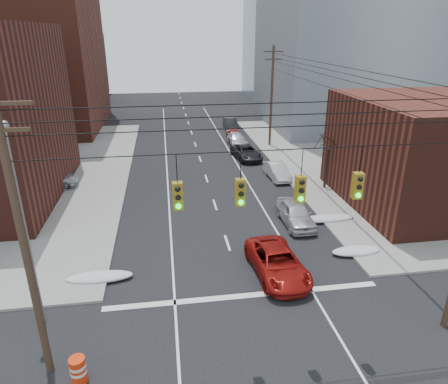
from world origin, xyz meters
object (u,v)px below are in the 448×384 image
object	(u,v)px
parked_car_f	(231,124)
lot_car_b	(47,181)
parked_car_d	(237,139)
parked_car_e	(234,135)
parked_car_b	(277,171)
parked_car_c	(246,152)
lot_car_a	(20,184)
construction_barrel	(78,370)
red_pickup	(277,263)
lot_car_d	(29,161)
parked_car_a	(295,213)

from	to	relation	value
parked_car_f	lot_car_b	size ratio (longest dim) A/B	0.94
parked_car_d	parked_car_e	bearing A→B (deg)	87.88
parked_car_f	parked_car_d	bearing A→B (deg)	-93.66
parked_car_b	parked_car_c	world-z (taller)	parked_car_c
lot_car_a	lot_car_b	distance (m)	2.07
construction_barrel	lot_car_a	bearing A→B (deg)	111.82
construction_barrel	parked_car_b	bearing A→B (deg)	56.94
parked_car_d	construction_barrel	world-z (taller)	parked_car_d
red_pickup	lot_car_b	world-z (taller)	lot_car_b
parked_car_e	lot_car_a	bearing A→B (deg)	-142.64
parked_car_c	parked_car_f	distance (m)	13.53
parked_car_c	lot_car_d	xyz separation A→B (m)	(-21.31, -0.41, 0.16)
parked_car_a	parked_car_f	size ratio (longest dim) A/B	1.00
lot_car_a	parked_car_b	bearing A→B (deg)	-113.11
lot_car_a	parked_car_a	bearing A→B (deg)	-137.23
parked_car_b	parked_car_d	size ratio (longest dim) A/B	0.93
construction_barrel	lot_car_b	bearing A→B (deg)	106.49
parked_car_c	parked_car_d	distance (m)	5.67
parked_car_a	parked_car_e	world-z (taller)	parked_car_a
lot_car_b	parked_car_b	bearing A→B (deg)	-102.86
parked_car_b	parked_car_f	world-z (taller)	parked_car_f
parked_car_a	construction_barrel	distance (m)	16.99
lot_car_b	construction_barrel	distance (m)	21.81
parked_car_b	parked_car_d	distance (m)	12.04
parked_car_d	lot_car_a	distance (m)	23.69
red_pickup	parked_car_b	xyz separation A→B (m)	(4.20, 14.98, -0.05)
parked_car_d	red_pickup	bearing A→B (deg)	-97.80
parked_car_b	parked_car_d	xyz separation A→B (m)	(-1.52, 11.95, -0.03)
parked_car_c	parked_car_e	xyz separation A→B (m)	(0.00, 7.39, 0.02)
lot_car_a	red_pickup	bearing A→B (deg)	-153.76
parked_car_c	parked_car_f	world-z (taller)	parked_car_f
parked_car_d	parked_car_e	size ratio (longest dim) A/B	1.08
parked_car_b	parked_car_e	xyz separation A→B (m)	(-1.52, 13.67, 0.02)
parked_car_f	lot_car_d	size ratio (longest dim) A/B	1.11
lot_car_a	construction_barrel	xyz separation A→B (m)	(8.22, -20.53, -0.20)
parked_car_d	lot_car_b	distance (m)	21.77
red_pickup	parked_car_f	xyz separation A→B (m)	(3.27, 34.77, 0.01)
parked_car_d	lot_car_d	world-z (taller)	lot_car_d
lot_car_a	parked_car_c	bearing A→B (deg)	-95.93
parked_car_e	lot_car_d	world-z (taller)	lot_car_d
lot_car_d	construction_barrel	size ratio (longest dim) A/B	3.77
red_pickup	parked_car_a	world-z (taller)	parked_car_a
parked_car_b	parked_car_f	size ratio (longest dim) A/B	0.92
parked_car_c	lot_car_d	world-z (taller)	lot_car_d
red_pickup	parked_car_e	world-z (taller)	red_pickup
lot_car_d	parked_car_e	bearing A→B (deg)	-80.49
parked_car_b	parked_car_c	xyz separation A→B (m)	(-1.52, 6.28, 0.00)
construction_barrel	red_pickup	bearing A→B (deg)	32.09
lot_car_a	lot_car_b	world-z (taller)	lot_car_b
red_pickup	parked_car_f	size ratio (longest dim) A/B	1.17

